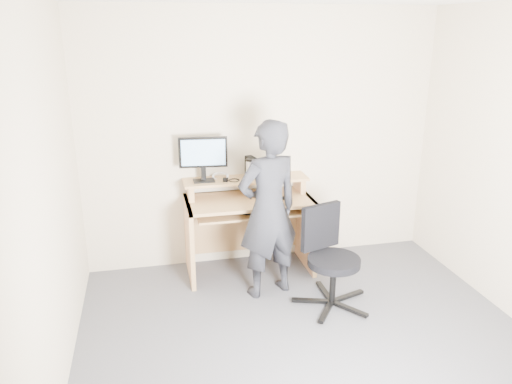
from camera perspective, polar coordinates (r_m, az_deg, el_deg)
name	(u,v)px	position (r m, az deg, el deg)	size (l,w,h in m)	color
ground	(317,357)	(3.88, 7.00, -18.17)	(3.50, 3.50, 0.00)	#4F4F54
back_wall	(263,139)	(4.91, 0.75, 6.03)	(3.50, 0.02, 2.50)	beige
desk	(248,216)	(4.86, -0.97, -2.74)	(1.20, 0.60, 0.91)	tan
monitor	(203,155)	(4.67, -6.06, 4.22)	(0.45, 0.13, 0.43)	black
external_drive	(251,167)	(4.84, -0.61, 2.91)	(0.07, 0.13, 0.20)	black
travel_mug	(250,170)	(4.77, -0.69, 2.54)	(0.08, 0.08, 0.18)	silver
smartphone	(282,176)	(4.86, 2.93, 1.80)	(0.07, 0.13, 0.01)	black
charger	(226,180)	(4.71, -3.51, 1.39)	(0.04, 0.04, 0.04)	black
headphones	(220,176)	(4.85, -4.11, 1.79)	(0.16, 0.16, 0.02)	silver
keyboard	(251,210)	(4.67, -0.61, -2.12)	(0.46, 0.18, 0.03)	black
mouse	(286,198)	(4.70, 3.45, -0.67)	(0.10, 0.06, 0.04)	black
office_chair	(329,254)	(4.32, 8.36, -7.01)	(0.68, 0.64, 0.85)	black
person	(268,210)	(4.31, 1.42, -2.09)	(0.58, 0.38, 1.59)	black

